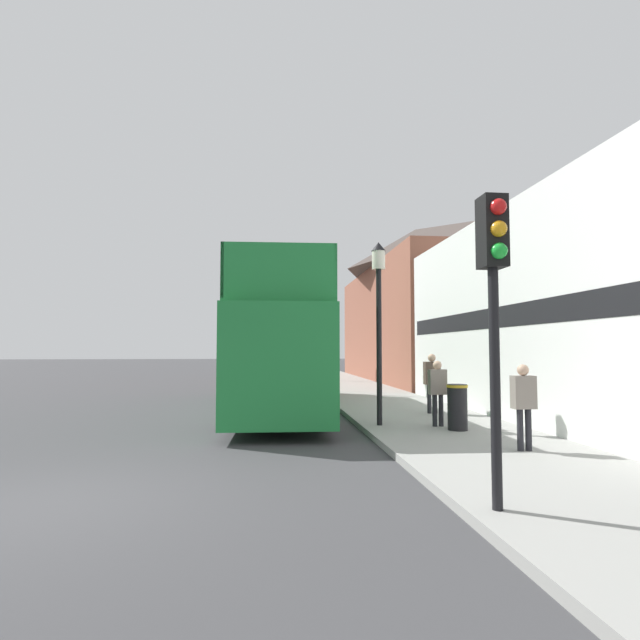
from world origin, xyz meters
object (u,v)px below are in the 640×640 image
parked_car_ahead_of_bus (292,377)px  lamp_post_second (331,310)px  pedestrian_nearest (524,398)px  lamp_post_nearest (379,297)px  litter_bin (457,406)px  pedestrian_second (438,387)px  lamp_post_third (313,325)px  traffic_signal (494,278)px  tour_bus (281,351)px  pedestrian_third (432,377)px

parked_car_ahead_of_bus → lamp_post_second: bearing=-63.4°
parked_car_ahead_of_bus → pedestrian_nearest: (3.46, -14.73, 0.40)m
lamp_post_nearest → litter_bin: (1.59, -0.91, -2.54)m
pedestrian_second → lamp_post_nearest: bearing=166.0°
lamp_post_nearest → lamp_post_third: 17.45m
traffic_signal → lamp_post_second: 15.12m
tour_bus → pedestrian_nearest: bearing=-57.9°
pedestrian_nearest → pedestrian_third: pedestrian_third is taller
parked_car_ahead_of_bus → lamp_post_third: bearing=73.5°
traffic_signal → pedestrian_second: bearing=76.8°
lamp_post_nearest → traffic_signal: bearing=-90.8°
parked_car_ahead_of_bus → lamp_post_third: (1.54, 5.97, 2.72)m
pedestrian_second → lamp_post_nearest: (-1.33, 0.33, 2.15)m
pedestrian_nearest → parked_car_ahead_of_bus: bearing=103.2°
lamp_post_second → pedestrian_second: bearing=-81.4°
tour_bus → traffic_signal: bearing=-76.0°
lamp_post_third → litter_bin: bearing=-85.1°
parked_car_ahead_of_bus → pedestrian_third: bearing=-71.6°
parked_car_ahead_of_bus → pedestrian_nearest: pedestrian_nearest is taller
pedestrian_second → lamp_post_second: 9.50m
litter_bin → pedestrian_nearest: bearing=-81.9°
parked_car_ahead_of_bus → pedestrian_third: 10.13m
pedestrian_third → lamp_post_nearest: 3.50m
tour_bus → pedestrian_nearest: tour_bus is taller
lamp_post_second → litter_bin: bearing=-80.4°
pedestrian_third → parked_car_ahead_of_bus: bearing=110.4°
tour_bus → lamp_post_nearest: 4.77m
pedestrian_second → pedestrian_third: 2.43m
pedestrian_nearest → pedestrian_third: 5.25m
parked_car_ahead_of_bus → litter_bin: size_ratio=4.38×
pedestrian_third → traffic_signal: size_ratio=0.47×
tour_bus → pedestrian_second: 5.68m
parked_car_ahead_of_bus → lamp_post_second: (1.51, -2.76, 2.90)m
parked_car_ahead_of_bus → traffic_signal: 18.04m
pedestrian_second → lamp_post_nearest: 2.55m
pedestrian_nearest → lamp_post_third: 20.91m
lamp_post_nearest → lamp_post_third: lamp_post_third is taller
pedestrian_second → lamp_post_third: lamp_post_third is taller
pedestrian_second → traffic_signal: traffic_signal is taller
traffic_signal → tour_bus: bearing=101.9°
litter_bin → traffic_signal: bearing=-107.0°
lamp_post_nearest → litter_bin: size_ratio=4.33×
pedestrian_nearest → pedestrian_third: bearing=89.2°
lamp_post_nearest → litter_bin: 3.13m
pedestrian_third → pedestrian_nearest: bearing=-90.8°
traffic_signal → lamp_post_second: lamp_post_second is taller
lamp_post_second → pedestrian_third: bearing=-73.2°
pedestrian_nearest → litter_bin: 2.39m
lamp_post_second → traffic_signal: bearing=-90.2°
parked_car_ahead_of_bus → pedestrian_second: (2.88, -11.82, 0.40)m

